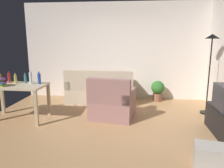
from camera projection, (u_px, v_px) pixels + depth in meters
The scene contains 14 objects.
ground_plane at pixel (104, 126), 4.43m from camera, with size 5.20×4.40×0.02m, color tan.
wall_rear at pixel (115, 51), 6.30m from camera, with size 5.20×0.10×2.70m, color silver.
couch at pixel (100, 91), 5.95m from camera, with size 1.77×0.84×0.92m.
torchiere_lamp at pixel (211, 52), 4.86m from camera, with size 0.32×0.32×1.81m.
desk at pixel (17, 90), 4.65m from camera, with size 1.21×0.72×0.76m.
potted_plant at pixel (158, 89), 6.08m from camera, with size 0.36×0.36×0.57m.
armchair at pixel (112, 104), 4.81m from camera, with size 1.01×0.96×0.92m.
storage_box at pixel (213, 156), 2.99m from camera, with size 0.48×0.34×0.30m, color #A8A399.
bottle_amber at pixel (0, 78), 4.81m from camera, with size 0.07×0.07×0.23m.
bottle_red at pixel (9, 78), 4.84m from camera, with size 0.06×0.06×0.25m.
bottle_squat at pixel (15, 79), 4.77m from camera, with size 0.06×0.06×0.22m.
bottle_tall at pixel (25, 79), 4.78m from camera, with size 0.05×0.05×0.23m.
bottle_clear at pixel (31, 78), 4.68m from camera, with size 0.06×0.06×0.29m.
bottle_blue at pixel (39, 79), 4.69m from camera, with size 0.07×0.07×0.27m.
Camera 1 is at (0.61, -4.12, 1.73)m, focal length 35.34 mm.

